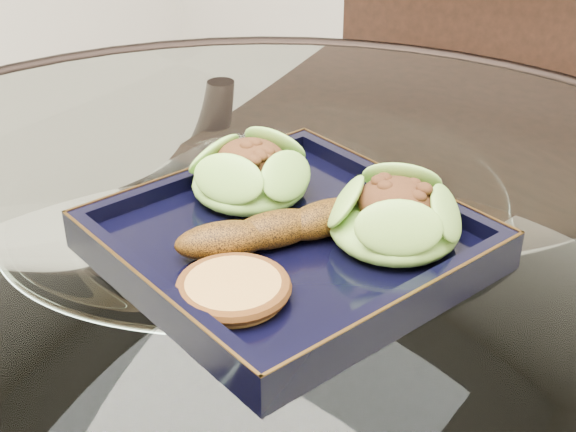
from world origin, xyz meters
The scene contains 7 objects.
dining_table centered at (0.00, 0.00, 0.60)m, with size 1.13×1.13×0.77m.
dining_chair centered at (-0.09, 0.57, 0.60)m, with size 0.53×0.53×1.07m.
navy_plate centered at (0.04, -0.01, 0.77)m, with size 0.27×0.27×0.02m, color black.
lettuce_wrap_left centered at (-0.03, 0.03, 0.80)m, with size 0.10×0.10×0.04m, color #66AF32.
lettuce_wrap_right centered at (0.12, 0.04, 0.80)m, with size 0.11×0.11×0.04m, color #5A922A.
roasted_plantain centered at (0.04, -0.03, 0.80)m, with size 0.16×0.03×0.03m, color #573109.
crumb_patty centered at (0.06, -0.10, 0.79)m, with size 0.08×0.08×0.01m, color #B8873D.
Camera 1 is at (0.38, -0.47, 1.13)m, focal length 50.00 mm.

